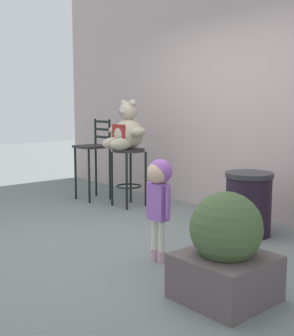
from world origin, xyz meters
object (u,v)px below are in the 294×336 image
at_px(teddy_bear, 127,131).
at_px(trash_bin, 248,203).
at_px(bar_chair_empty, 94,152).
at_px(child_walking, 159,188).
at_px(planter_with_shrub, 226,251).
at_px(bar_stool_with_teddy, 129,165).

relative_size(teddy_bear, trash_bin, 0.98).
height_order(teddy_bear, bar_chair_empty, teddy_bear).
xyz_separation_m(teddy_bear, trash_bin, (1.89, 0.14, -0.69)).
xyz_separation_m(teddy_bear, child_walking, (1.88, -1.13, -0.37)).
bearing_deg(planter_with_shrub, bar_stool_with_teddy, 154.31).
height_order(teddy_bear, planter_with_shrub, teddy_bear).
bearing_deg(trash_bin, planter_with_shrub, -58.95).
xyz_separation_m(bar_stool_with_teddy, child_walking, (1.88, -1.16, 0.09)).
bearing_deg(teddy_bear, child_walking, -30.91).
xyz_separation_m(bar_stool_with_teddy, teddy_bear, (0.00, -0.03, 0.45)).
xyz_separation_m(child_walking, bar_chair_empty, (-2.57, 1.06, 0.04)).
height_order(teddy_bear, child_walking, teddy_bear).
distance_m(bar_stool_with_teddy, trash_bin, 1.91).
height_order(bar_stool_with_teddy, teddy_bear, teddy_bear).
bearing_deg(child_walking, trash_bin, -170.51).
bearing_deg(trash_bin, teddy_bear, -175.82).
bearing_deg(bar_chair_empty, teddy_bear, 5.30).
distance_m(child_walking, trash_bin, 1.30).
height_order(bar_stool_with_teddy, child_walking, child_walking).
xyz_separation_m(trash_bin, planter_with_shrub, (0.86, -1.43, 0.01)).
distance_m(bar_stool_with_teddy, bar_chair_empty, 0.71).
height_order(child_walking, planter_with_shrub, child_walking).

